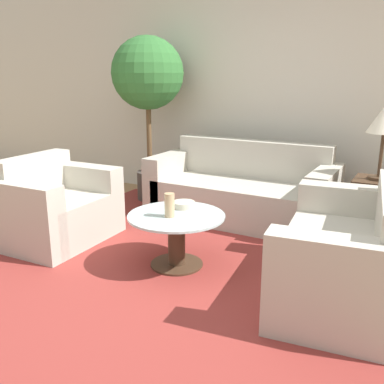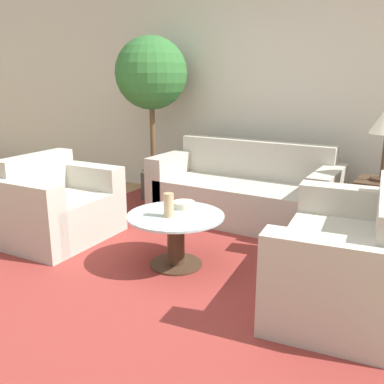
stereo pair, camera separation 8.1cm
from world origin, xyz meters
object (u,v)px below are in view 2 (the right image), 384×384
object	(u,v)px
vase	(169,205)
armchair	(57,209)
sofa_main	(245,194)
bowl	(184,205)
coffee_table	(176,233)
loveseat	(350,260)
potted_plant	(151,80)

from	to	relation	value
vase	armchair	bearing A→B (deg)	179.34
armchair	sofa_main	bearing A→B (deg)	-44.44
vase	bowl	xyz separation A→B (m)	(-0.02, 0.25, -0.07)
coffee_table	loveseat	bearing A→B (deg)	6.73
loveseat	bowl	distance (m)	1.33
bowl	armchair	bearing A→B (deg)	-168.99
coffee_table	vase	bearing A→B (deg)	-104.59
sofa_main	armchair	distance (m)	1.89
sofa_main	vase	world-z (taller)	sofa_main
loveseat	vase	bearing A→B (deg)	-87.16
vase	sofa_main	bearing A→B (deg)	89.34
armchair	potted_plant	size ratio (longest dim) A/B	0.53
sofa_main	vase	xyz separation A→B (m)	(-0.02, -1.42, 0.24)
loveseat	vase	xyz separation A→B (m)	(-1.30, -0.22, 0.24)
armchair	bowl	world-z (taller)	armchair
potted_plant	coffee_table	bearing A→B (deg)	-49.38
potted_plant	sofa_main	bearing A→B (deg)	-5.93
vase	potted_plant	bearing A→B (deg)	128.94
coffee_table	vase	size ratio (longest dim) A/B	4.10
sofa_main	coffee_table	distance (m)	1.35
coffee_table	potted_plant	bearing A→B (deg)	130.62
bowl	vase	bearing A→B (deg)	-84.99
armchair	vase	world-z (taller)	armchair
sofa_main	vase	distance (m)	1.44
sofa_main	potted_plant	size ratio (longest dim) A/B	1.00
loveseat	potted_plant	bearing A→B (deg)	-124.25
armchair	loveseat	size ratio (longest dim) A/B	0.68
sofa_main	bowl	bearing A→B (deg)	-91.90
armchair	vase	xyz separation A→B (m)	(1.25, -0.01, 0.24)
sofa_main	loveseat	distance (m)	1.75
sofa_main	armchair	xyz separation A→B (m)	(-1.27, -1.40, 0.01)
bowl	potted_plant	bearing A→B (deg)	133.51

